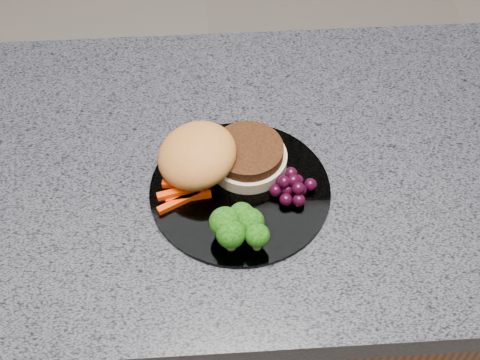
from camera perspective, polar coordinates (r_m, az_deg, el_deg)
The scene contains 7 objects.
island_cabinet at distance 1.39m, azimuth -1.40°, elevation -11.11°, with size 1.20×0.60×0.86m, color brown.
countertop at distance 1.01m, azimuth -1.89°, elevation 0.69°, with size 1.20×0.60×0.04m, color #4E4E58.
plate at distance 0.96m, azimuth 0.00°, elevation -0.85°, with size 0.26×0.26×0.01m, color white.
burger at distance 0.96m, azimuth -2.12°, elevation 1.92°, with size 0.21×0.15×0.06m.
carrot_sticks at distance 0.95m, azimuth -4.88°, elevation -1.11°, with size 0.08×0.05×0.02m.
broccoli at distance 0.88m, azimuth -0.15°, elevation -3.92°, with size 0.08×0.07×0.05m.
grape_bunch at distance 0.94m, azimuth 4.47°, elevation -0.57°, with size 0.07×0.06×0.03m.
Camera 1 is at (-0.01, -0.64, 1.66)m, focal length 50.00 mm.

